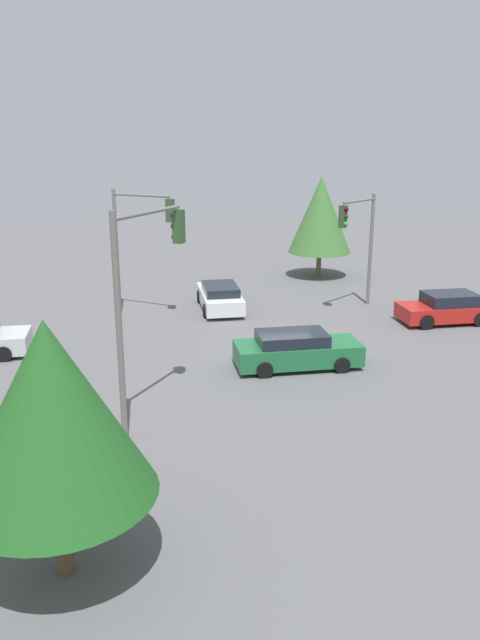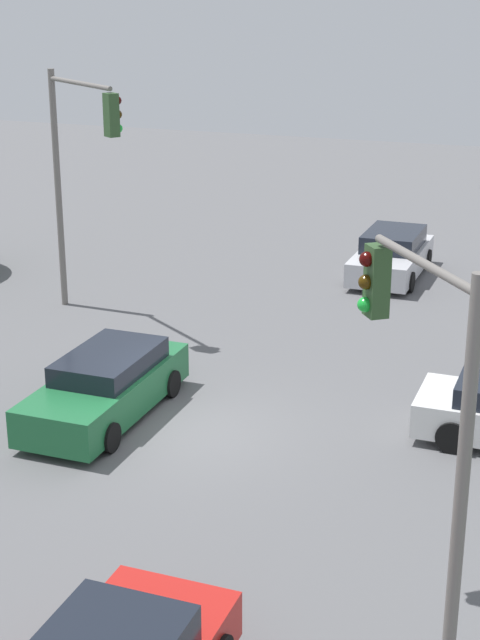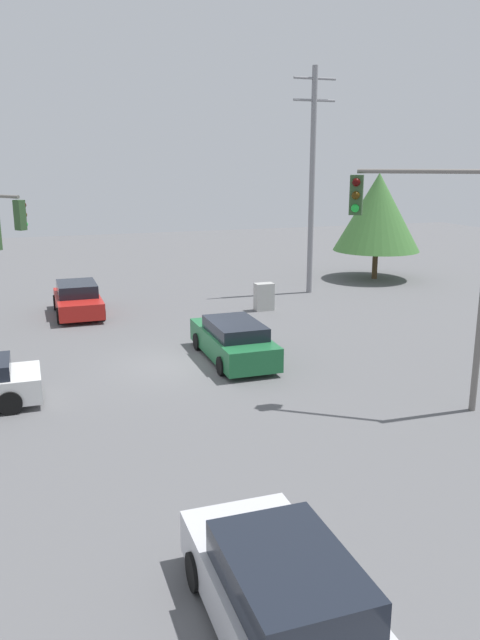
{
  "view_description": "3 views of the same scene",
  "coord_description": "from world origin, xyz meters",
  "px_view_note": "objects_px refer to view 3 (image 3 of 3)",
  "views": [
    {
      "loc": [
        -23.55,
        5.97,
        8.61
      ],
      "look_at": [
        -0.04,
        1.92,
        1.42
      ],
      "focal_mm": 35.0,
      "sensor_mm": 36.0,
      "label": 1
    },
    {
      "loc": [
        7.57,
        -16.98,
        8.84
      ],
      "look_at": [
        0.75,
        1.08,
        2.17
      ],
      "focal_mm": 55.0,
      "sensor_mm": 36.0,
      "label": 2
    },
    {
      "loc": [
        4.53,
        19.58,
        6.65
      ],
      "look_at": [
        -1.7,
        1.38,
        1.74
      ],
      "focal_mm": 35.0,
      "sensor_mm": 36.0,
      "label": 3
    }
  ],
  "objects_px": {
    "sedan_red": "(78,300)",
    "sedan_silver": "(284,597)",
    "electrical_cabinet": "(264,297)",
    "sedan_green": "(233,341)",
    "traffic_signal_aux": "(433,245)"
  },
  "relations": [
    {
      "from": "sedan_green",
      "to": "sedan_red",
      "type": "bearing_deg",
      "value": 118.07
    },
    {
      "from": "sedan_green",
      "to": "electrical_cabinet",
      "type": "distance_m",
      "value": 7.49
    },
    {
      "from": "sedan_silver",
      "to": "traffic_signal_aux",
      "type": "height_order",
      "value": "traffic_signal_aux"
    },
    {
      "from": "traffic_signal_aux",
      "to": "electrical_cabinet",
      "type": "xyz_separation_m",
      "value": [
        0.04,
        -12.21,
        -3.89
      ]
    },
    {
      "from": "sedan_red",
      "to": "electrical_cabinet",
      "type": "bearing_deg",
      "value": 166.93
    },
    {
      "from": "sedan_red",
      "to": "electrical_cabinet",
      "type": "xyz_separation_m",
      "value": [
        -8.15,
        1.89,
        -0.06
      ]
    },
    {
      "from": "sedan_silver",
      "to": "electrical_cabinet",
      "type": "bearing_deg",
      "value": 69.71
    },
    {
      "from": "sedan_red",
      "to": "sedan_silver",
      "type": "xyz_separation_m",
      "value": [
        -1.08,
        21.02,
        0.0
      ]
    },
    {
      "from": "sedan_red",
      "to": "traffic_signal_aux",
      "type": "relative_size",
      "value": 0.64
    },
    {
      "from": "electrical_cabinet",
      "to": "sedan_silver",
      "type": "bearing_deg",
      "value": 69.71
    },
    {
      "from": "electrical_cabinet",
      "to": "sedan_red",
      "type": "bearing_deg",
      "value": -13.07
    },
    {
      "from": "sedan_green",
      "to": "traffic_signal_aux",
      "type": "xyz_separation_m",
      "value": [
        -3.69,
        5.67,
        3.84
      ]
    },
    {
      "from": "sedan_red",
      "to": "sedan_silver",
      "type": "relative_size",
      "value": 0.95
    },
    {
      "from": "traffic_signal_aux",
      "to": "electrical_cabinet",
      "type": "relative_size",
      "value": 5.29
    },
    {
      "from": "sedan_red",
      "to": "traffic_signal_aux",
      "type": "bearing_deg",
      "value": 120.13
    }
  ]
}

